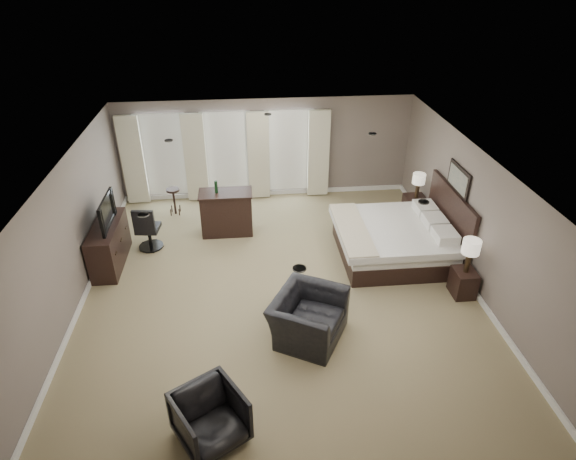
{
  "coord_description": "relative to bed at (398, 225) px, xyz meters",
  "views": [
    {
      "loc": [
        -0.57,
        -7.52,
        5.76
      ],
      "look_at": [
        0.2,
        0.4,
        1.1
      ],
      "focal_mm": 30.0,
      "sensor_mm": 36.0,
      "label": 1
    }
  ],
  "objects": [
    {
      "name": "room",
      "position": [
        -2.58,
        -0.96,
        0.55
      ],
      "size": [
        7.6,
        8.6,
        2.64
      ],
      "color": "#877955",
      "rests_on": "ground"
    },
    {
      "name": "window_bay",
      "position": [
        -3.58,
        3.14,
        0.45
      ],
      "size": [
        5.25,
        0.2,
        2.3
      ],
      "color": "silver",
      "rests_on": "room"
    },
    {
      "name": "bed",
      "position": [
        0.0,
        0.0,
        0.0
      ],
      "size": [
        2.35,
        2.24,
        1.5
      ],
      "primitive_type": "cube",
      "color": "silver",
      "rests_on": "ground"
    },
    {
      "name": "nightstand_near",
      "position": [
        0.89,
        -1.45,
        -0.48
      ],
      "size": [
        0.4,
        0.49,
        0.53
      ],
      "primitive_type": "cube",
      "color": "black",
      "rests_on": "ground"
    },
    {
      "name": "nightstand_far",
      "position": [
        0.89,
        1.45,
        -0.43
      ],
      "size": [
        0.48,
        0.58,
        0.64
      ],
      "primitive_type": "cube",
      "color": "black",
      "rests_on": "ground"
    },
    {
      "name": "lamp_near",
      "position": [
        0.89,
        -1.45,
        0.13
      ],
      "size": [
        0.33,
        0.33,
        0.68
      ],
      "primitive_type": "cube",
      "color": "beige",
      "rests_on": "nightstand_near"
    },
    {
      "name": "lamp_far",
      "position": [
        0.89,
        1.45,
        0.2
      ],
      "size": [
        0.3,
        0.3,
        0.61
      ],
      "primitive_type": "cube",
      "color": "beige",
      "rests_on": "nightstand_far"
    },
    {
      "name": "wall_art",
      "position": [
        1.12,
        0.0,
        1.0
      ],
      "size": [
        0.04,
        0.96,
        0.56
      ],
      "primitive_type": "cube",
      "color": "slate",
      "rests_on": "room"
    },
    {
      "name": "dresser",
      "position": [
        -6.03,
        0.28,
        -0.29
      ],
      "size": [
        0.51,
        1.59,
        0.92
      ],
      "primitive_type": "cube",
      "color": "black",
      "rests_on": "ground"
    },
    {
      "name": "tv",
      "position": [
        -6.03,
        0.28,
        0.24
      ],
      "size": [
        0.61,
        1.07,
        0.14
      ],
      "primitive_type": "imported",
      "rotation": [
        0.0,
        0.0,
        1.57
      ],
      "color": "black",
      "rests_on": "dresser"
    },
    {
      "name": "armchair_near",
      "position": [
        -2.21,
        -2.3,
        -0.21
      ],
      "size": [
        1.3,
        1.47,
        1.08
      ],
      "primitive_type": "imported",
      "rotation": [
        0.0,
        0.0,
        1.07
      ],
      "color": "black",
      "rests_on": "ground"
    },
    {
      "name": "armchair_far",
      "position": [
        -3.77,
        -4.17,
        -0.32
      ],
      "size": [
        1.12,
        1.1,
        0.86
      ],
      "primitive_type": "imported",
      "rotation": [
        0.0,
        0.0,
        0.54
      ],
      "color": "black",
      "rests_on": "ground"
    },
    {
      "name": "bar_counter",
      "position": [
        -3.61,
        1.34,
        -0.22
      ],
      "size": [
        1.2,
        0.62,
        1.05
      ],
      "primitive_type": "cube",
      "color": "black",
      "rests_on": "ground"
    },
    {
      "name": "bar_stool_left",
      "position": [
        -4.93,
        2.4,
        -0.4
      ],
      "size": [
        0.41,
        0.41,
        0.69
      ],
      "primitive_type": "cube",
      "rotation": [
        0.0,
        0.0,
        0.3
      ],
      "color": "black",
      "rests_on": "ground"
    },
    {
      "name": "bar_stool_right",
      "position": [
        -3.68,
        1.72,
        -0.38
      ],
      "size": [
        0.42,
        0.42,
        0.73
      ],
      "primitive_type": "cube",
      "rotation": [
        0.0,
        0.0,
        -0.26
      ],
      "color": "black",
      "rests_on": "ground"
    },
    {
      "name": "desk_chair",
      "position": [
        -5.31,
        0.84,
        -0.23
      ],
      "size": [
        0.59,
        0.59,
        1.04
      ],
      "primitive_type": "cube",
      "rotation": [
        0.0,
        0.0,
        3.03
      ],
      "color": "black",
      "rests_on": "ground"
    }
  ]
}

